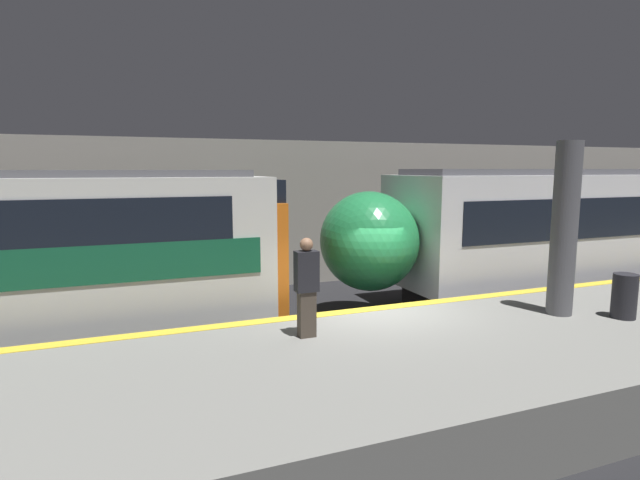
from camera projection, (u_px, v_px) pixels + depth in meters
The scene contains 7 objects.
ground_plane at pixel (373, 354), 10.39m from camera, with size 120.00×120.00×0.00m, color black.
platform at pixel (439, 372), 8.19m from camera, with size 40.00×4.62×1.03m.
station_rear_barrier at pixel (280, 214), 16.23m from camera, with size 50.00×0.15×4.74m.
support_pillar_near at pixel (564, 229), 9.51m from camera, with size 0.48×0.48×3.33m.
train_modern at pixel (598, 230), 15.34m from camera, with size 17.49×2.96×3.82m.
person_waiting at pixel (307, 285), 8.30m from camera, with size 0.38×0.24×1.68m.
trash_bin at pixel (624, 296), 9.42m from camera, with size 0.44×0.44×0.85m.
Camera 1 is at (-4.66, -8.86, 3.82)m, focal length 28.00 mm.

